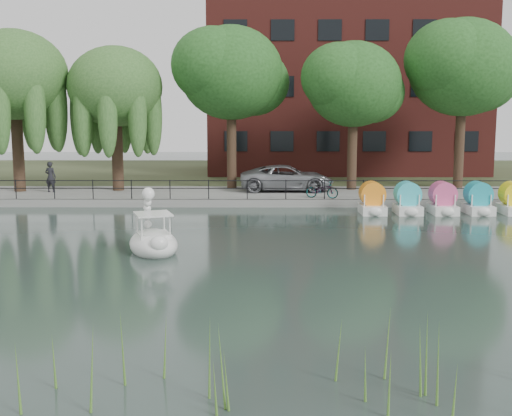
{
  "coord_description": "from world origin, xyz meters",
  "views": [
    {
      "loc": [
        0.62,
        -19.66,
        4.82
      ],
      "look_at": [
        0.5,
        4.0,
        1.3
      ],
      "focal_mm": 45.0,
      "sensor_mm": 36.0,
      "label": 1
    }
  ],
  "objects_px": {
    "pedestrian": "(50,175)",
    "swan_boat": "(153,239)",
    "bicycle": "(322,189)",
    "minivan": "(287,176)"
  },
  "relations": [
    {
      "from": "pedestrian",
      "to": "swan_boat",
      "type": "distance_m",
      "value": 16.05
    },
    {
      "from": "bicycle",
      "to": "pedestrian",
      "type": "height_order",
      "value": "pedestrian"
    },
    {
      "from": "minivan",
      "to": "swan_boat",
      "type": "distance_m",
      "value": 15.44
    },
    {
      "from": "minivan",
      "to": "pedestrian",
      "type": "bearing_deg",
      "value": 92.97
    },
    {
      "from": "minivan",
      "to": "pedestrian",
      "type": "xyz_separation_m",
      "value": [
        -13.29,
        -0.62,
        0.14
      ]
    },
    {
      "from": "bicycle",
      "to": "swan_boat",
      "type": "relative_size",
      "value": 0.58
    },
    {
      "from": "pedestrian",
      "to": "minivan",
      "type": "bearing_deg",
      "value": -165.12
    },
    {
      "from": "swan_boat",
      "to": "bicycle",
      "type": "bearing_deg",
      "value": 39.44
    },
    {
      "from": "minivan",
      "to": "swan_boat",
      "type": "xyz_separation_m",
      "value": [
        -5.27,
        -14.49,
        -0.77
      ]
    },
    {
      "from": "pedestrian",
      "to": "swan_boat",
      "type": "height_order",
      "value": "pedestrian"
    }
  ]
}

